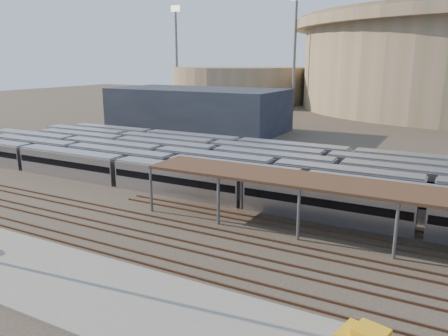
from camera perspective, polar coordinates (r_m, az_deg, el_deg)
ground at (r=44.83m, az=-2.20°, el=-7.72°), size 420.00×420.00×0.00m
apron at (r=37.30m, az=-21.33°, el=-13.19°), size 50.00×9.00×0.20m
subway_trains at (r=58.71m, az=10.98°, el=-0.90°), size 119.61×23.90×3.60m
empty_tracks at (r=40.90m, az=-5.80°, el=-9.84°), size 170.00×9.62×0.18m
secondary_arena at (r=184.96m, az=2.20°, el=10.87°), size 56.00×56.00×14.00m
service_building at (r=107.49m, az=-3.50°, el=7.67°), size 42.00×20.00×10.00m
floodlight_0 at (r=154.69m, az=9.22°, el=15.19°), size 4.00×1.00×38.40m
floodlight_1 at (r=188.70m, az=-6.23°, el=15.00°), size 4.00×1.00×38.40m
floodlight_3 at (r=198.42m, az=19.82°, el=14.23°), size 4.00×1.00×38.40m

